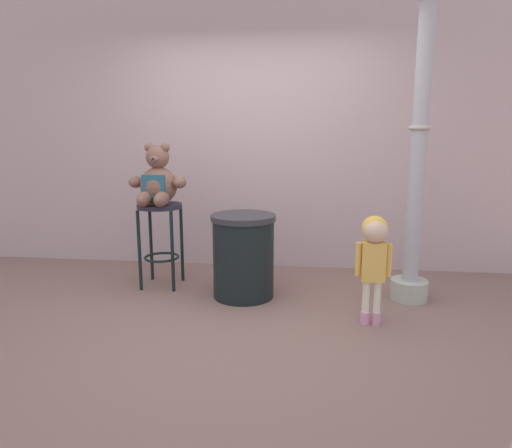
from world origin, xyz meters
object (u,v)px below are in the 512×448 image
at_px(child_walking, 374,247).
at_px(lamppost, 416,187).
at_px(teddy_bear, 158,182).
at_px(bar_stool_with_teddy, 160,227).
at_px(trash_bin, 243,256).

height_order(child_walking, lamppost, lamppost).
relative_size(child_walking, lamppost, 0.33).
bearing_deg(teddy_bear, child_walking, -19.67).
bearing_deg(child_walking, bar_stool_with_teddy, -77.35).
relative_size(teddy_bear, lamppost, 0.22).
bearing_deg(bar_stool_with_teddy, teddy_bear, -90.00).
height_order(bar_stool_with_teddy, trash_bin, bar_stool_with_teddy).
xyz_separation_m(teddy_bear, trash_bin, (0.83, -0.18, -0.63)).
distance_m(teddy_bear, trash_bin, 1.06).
relative_size(bar_stool_with_teddy, trash_bin, 1.07).
bearing_deg(trash_bin, teddy_bear, 167.70).
xyz_separation_m(bar_stool_with_teddy, teddy_bear, (0.00, -0.03, 0.43)).
bearing_deg(bar_stool_with_teddy, child_walking, -20.41).
distance_m(teddy_bear, lamppost, 2.31).
bearing_deg(bar_stool_with_teddy, lamppost, -2.97).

